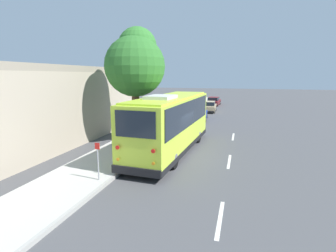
{
  "coord_description": "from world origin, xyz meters",
  "views": [
    {
      "loc": [
        -14.07,
        -3.47,
        4.6
      ],
      "look_at": [
        2.21,
        1.12,
        1.3
      ],
      "focal_mm": 28.0,
      "sensor_mm": 36.0,
      "label": 1
    }
  ],
  "objects": [
    {
      "name": "curb_strip",
      "position": [
        0.0,
        1.89,
        0.07
      ],
      "size": [
        80.0,
        0.14,
        0.15
      ],
      "primitive_type": "cube",
      "color": "#9D9A94",
      "rests_on": "ground"
    },
    {
      "name": "sign_post_far",
      "position": [
        -2.93,
        2.31,
        0.77
      ],
      "size": [
        0.06,
        0.06,
        1.23
      ],
      "color": "gray",
      "rests_on": "sidewalk_slab"
    },
    {
      "name": "sidewalk_slab",
      "position": [
        0.0,
        3.48,
        0.07
      ],
      "size": [
        80.0,
        3.04,
        0.15
      ],
      "primitive_type": "cube",
      "color": "#B2AFA8",
      "rests_on": "ground"
    },
    {
      "name": "sign_post_near",
      "position": [
        -4.6,
        2.31,
        1.0
      ],
      "size": [
        0.06,
        0.22,
        1.64
      ],
      "color": "gray",
      "rests_on": "sidewalk_slab"
    },
    {
      "name": "building_backdrop",
      "position": [
        -0.7,
        10.42,
        2.41
      ],
      "size": [
        23.42,
        7.6,
        5.2
      ],
      "color": "tan",
      "rests_on": "ground"
    },
    {
      "name": "parked_sedan_tan",
      "position": [
        19.39,
        0.55,
        0.61
      ],
      "size": [
        4.36,
        1.91,
        1.32
      ],
      "rotation": [
        0.0,
        0.0,
        0.04
      ],
      "color": "tan",
      "rests_on": "ground"
    },
    {
      "name": "parked_sedan_blue",
      "position": [
        12.81,
        0.85,
        0.59
      ],
      "size": [
        4.54,
        2.07,
        1.28
      ],
      "rotation": [
        0.0,
        0.0,
        0.08
      ],
      "color": "navy",
      "rests_on": "ground"
    },
    {
      "name": "street_tree",
      "position": [
        2.53,
        3.46,
        5.4
      ],
      "size": [
        4.01,
        4.01,
        7.62
      ],
      "color": "brown",
      "rests_on": "sidewalk_slab"
    },
    {
      "name": "lane_stripe_ahead",
      "position": [
        5.87,
        -2.99,
        0.0
      ],
      "size": [
        2.4,
        0.14,
        0.01
      ],
      "primitive_type": "cube",
      "color": "silver",
      "rests_on": "ground"
    },
    {
      "name": "parked_sedan_maroon",
      "position": [
        26.75,
        0.73,
        0.59
      ],
      "size": [
        4.48,
        1.95,
        1.27
      ],
      "rotation": [
        0.0,
        0.0,
        -0.05
      ],
      "color": "maroon",
      "rests_on": "ground"
    },
    {
      "name": "shuttle_bus",
      "position": [
        0.75,
        0.52,
        1.91
      ],
      "size": [
        9.89,
        2.94,
        3.55
      ],
      "rotation": [
        0.0,
        0.0,
        -0.06
      ],
      "color": "#BCDB38",
      "rests_on": "ground"
    },
    {
      "name": "lane_stripe_mid",
      "position": [
        -0.13,
        -2.99,
        0.0
      ],
      "size": [
        2.4,
        0.14,
        0.01
      ],
      "primitive_type": "cube",
      "color": "silver",
      "rests_on": "ground"
    },
    {
      "name": "lane_stripe_behind",
      "position": [
        -6.13,
        -2.99,
        0.0
      ],
      "size": [
        2.4,
        0.14,
        0.01
      ],
      "primitive_type": "cube",
      "color": "silver",
      "rests_on": "ground"
    },
    {
      "name": "ground_plane",
      "position": [
        0.0,
        0.0,
        0.0
      ],
      "size": [
        160.0,
        160.0,
        0.0
      ],
      "primitive_type": "plane",
      "color": "#474749"
    }
  ]
}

